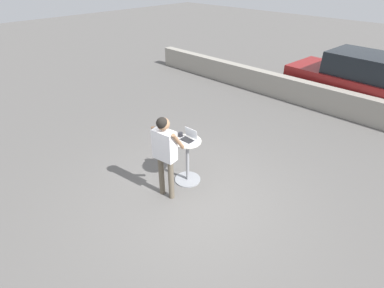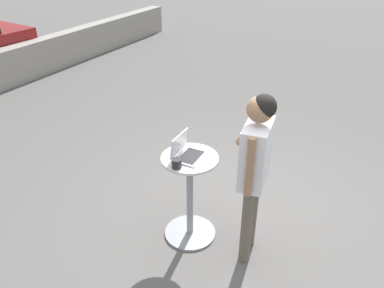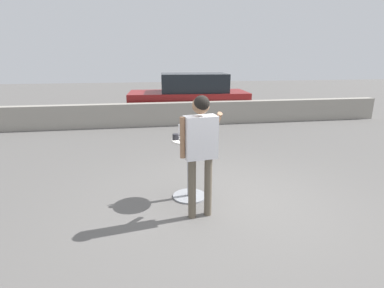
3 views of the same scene
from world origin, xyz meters
name	(u,v)px [view 1 (image 1 of 3)]	position (x,y,z in m)	size (l,w,h in m)	color
ground_plane	(193,200)	(0.00, 0.00, 0.00)	(50.00, 50.00, 0.00)	#5B5956
pavement_kerb	(324,99)	(0.00, 5.96, 0.38)	(14.71, 0.35, 0.77)	gray
cafe_table	(187,161)	(-0.54, 0.38, 0.50)	(0.57, 0.57, 0.99)	gray
laptop	(188,138)	(-0.54, 0.42, 1.04)	(0.32, 0.27, 0.23)	silver
coffee_mug	(180,135)	(-0.75, 0.40, 1.04)	(0.13, 0.09, 0.09)	#232328
standing_person	(164,148)	(-0.49, -0.26, 1.13)	(0.59, 0.43, 1.76)	brown
parked_car_near_street	(361,80)	(0.58, 7.16, 0.84)	(4.53, 2.16, 1.66)	maroon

